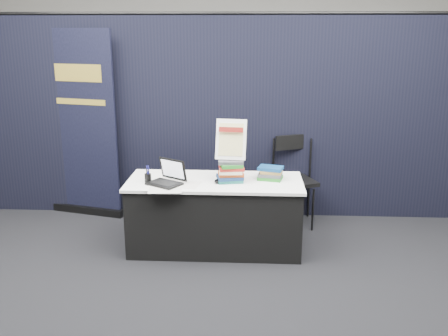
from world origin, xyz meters
The scene contains 15 objects.
floor centered at (0.00, 0.00, 0.00)m, with size 8.00×8.00×0.00m, color black.
wall_back centered at (0.00, 4.00, 1.75)m, with size 8.00×0.02×3.50m, color #B3B1A9.
drape_partition centered at (0.00, 1.60, 1.20)m, with size 6.00×0.08×2.40m, color black.
display_table centered at (0.00, 0.55, 0.38)m, with size 1.80×0.75×0.75m.
laptop centered at (-0.49, 0.42, 0.81)m, with size 0.39×0.40×0.24m.
mouse centered at (0.04, 0.48, 0.77)m, with size 0.07×0.12×0.04m, color black.
brochure_left centered at (-0.51, 0.25, 0.75)m, with size 0.28×0.20×0.00m, color white.
brochure_mid centered at (-0.46, 0.22, 0.75)m, with size 0.32×0.23×0.00m, color silver.
brochure_right centered at (-0.32, 0.40, 0.75)m, with size 0.34×0.24×0.00m, color silver.
pen_cup centered at (-0.68, 0.46, 0.79)m, with size 0.07×0.07×0.09m, color black.
book_stack_tall centered at (0.16, 0.52, 0.86)m, with size 0.26×0.22×0.23m.
book_stack_short centered at (0.57, 0.63, 0.82)m, with size 0.27×0.23×0.13m.
info_sign centered at (0.16, 0.56, 1.18)m, with size 0.32×0.17×0.42m.
pullup_banner centered at (-1.67, 1.50, 1.00)m, with size 0.95×0.33×2.26m.
stacking_chair centered at (0.86, 1.34, 0.57)m, with size 0.61×0.63×1.03m.
Camera 1 is at (0.36, -4.33, 2.27)m, focal length 40.00 mm.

